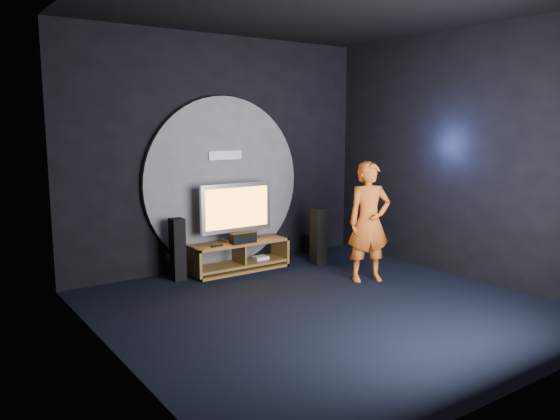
% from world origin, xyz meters
% --- Properties ---
extents(floor, '(5.00, 5.00, 0.00)m').
position_xyz_m(floor, '(0.00, 0.00, 0.00)').
color(floor, black).
rests_on(floor, ground).
extents(back_wall, '(5.00, 0.04, 3.50)m').
position_xyz_m(back_wall, '(0.00, 2.50, 1.75)').
color(back_wall, black).
rests_on(back_wall, ground).
extents(front_wall, '(5.00, 0.04, 3.50)m').
position_xyz_m(front_wall, '(0.00, -2.50, 1.75)').
color(front_wall, black).
rests_on(front_wall, ground).
extents(left_wall, '(0.04, 5.00, 3.50)m').
position_xyz_m(left_wall, '(-2.50, 0.00, 1.75)').
color(left_wall, black).
rests_on(left_wall, ground).
extents(right_wall, '(0.04, 5.00, 3.50)m').
position_xyz_m(right_wall, '(2.50, 0.00, 1.75)').
color(right_wall, black).
rests_on(right_wall, ground).
extents(ceiling, '(5.00, 5.00, 0.01)m').
position_xyz_m(ceiling, '(0.00, 0.00, 3.50)').
color(ceiling, black).
rests_on(ceiling, back_wall).
extents(wall_disc_panel, '(2.60, 0.11, 2.60)m').
position_xyz_m(wall_disc_panel, '(0.00, 2.44, 1.30)').
color(wall_disc_panel, '#515156').
rests_on(wall_disc_panel, ground).
extents(media_console, '(1.54, 0.45, 0.45)m').
position_xyz_m(media_console, '(0.03, 2.05, 0.19)').
color(media_console, brown).
rests_on(media_console, ground).
extents(tv, '(1.18, 0.22, 0.87)m').
position_xyz_m(tv, '(0.03, 2.12, 0.93)').
color(tv, '#A6A5AD').
rests_on(tv, media_console).
extents(center_speaker, '(0.40, 0.15, 0.15)m').
position_xyz_m(center_speaker, '(0.03, 1.94, 0.53)').
color(center_speaker, black).
rests_on(center_speaker, media_console).
extents(remote, '(0.18, 0.05, 0.02)m').
position_xyz_m(remote, '(-0.41, 1.93, 0.46)').
color(remote, black).
rests_on(remote, media_console).
extents(tower_speaker_left, '(0.18, 0.20, 0.88)m').
position_xyz_m(tower_speaker_left, '(-0.94, 2.12, 0.44)').
color(tower_speaker_left, black).
rests_on(tower_speaker_left, ground).
extents(tower_speaker_right, '(0.18, 0.20, 0.88)m').
position_xyz_m(tower_speaker_right, '(1.26, 1.69, 0.44)').
color(tower_speaker_right, black).
rests_on(tower_speaker_right, ground).
extents(subwoofer, '(0.29, 0.29, 0.32)m').
position_xyz_m(subwoofer, '(1.66, 2.25, 0.16)').
color(subwoofer, black).
rests_on(subwoofer, ground).
extents(player, '(0.72, 0.60, 1.68)m').
position_xyz_m(player, '(1.25, 0.57, 0.84)').
color(player, '#CE5B1C').
rests_on(player, ground).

